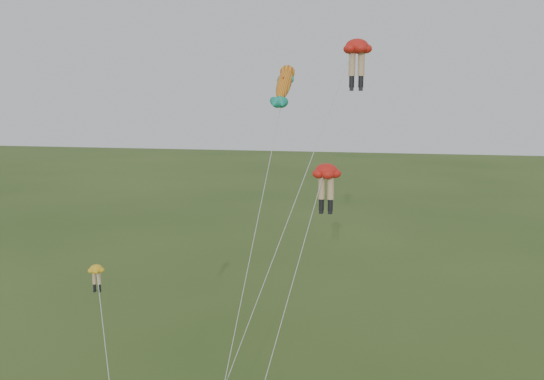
# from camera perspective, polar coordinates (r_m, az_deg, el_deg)

# --- Properties ---
(legs_kite_red_high) EXTENTS (7.71, 8.49, 20.18)m
(legs_kite_red_high) POSITION_cam_1_polar(r_m,az_deg,el_deg) (32.28, 7.82, 12.45)
(legs_kite_red_high) COLOR red
(legs_kite_red_high) RESTS_ON ground
(legs_kite_red_mid) EXTENTS (3.83, 11.27, 13.75)m
(legs_kite_red_mid) POSITION_cam_1_polar(r_m,az_deg,el_deg) (31.96, 5.04, 1.15)
(legs_kite_red_mid) COLOR red
(legs_kite_red_mid) RESTS_ON ground
(legs_kite_yellow) EXTENTS (4.43, 6.54, 9.24)m
(legs_kite_yellow) POSITION_cam_1_polar(r_m,az_deg,el_deg) (30.38, -16.04, -8.79)
(legs_kite_yellow) COLOR yellow
(legs_kite_yellow) RESTS_ON ground
(fish_kite) EXTENTS (2.34, 12.52, 19.24)m
(fish_kite) POSITION_cam_1_polar(r_m,az_deg,el_deg) (34.13, 1.14, 9.88)
(fish_kite) COLOR gold
(fish_kite) RESTS_ON ground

